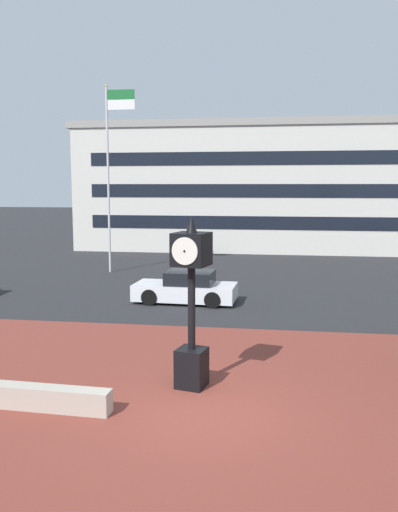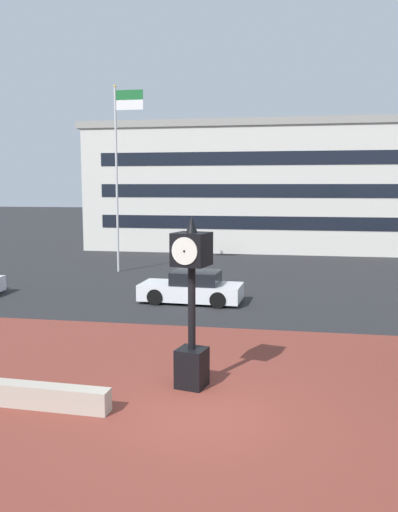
{
  "view_description": "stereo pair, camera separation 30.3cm",
  "coord_description": "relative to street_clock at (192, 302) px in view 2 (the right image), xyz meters",
  "views": [
    {
      "loc": [
        1.45,
        -10.45,
        4.7
      ],
      "look_at": [
        -0.29,
        1.25,
        3.13
      ],
      "focal_mm": 37.24,
      "sensor_mm": 36.0,
      "label": 1
    },
    {
      "loc": [
        1.75,
        -10.4,
        4.7
      ],
      "look_at": [
        -0.29,
        1.25,
        3.13
      ],
      "focal_mm": 37.24,
      "sensor_mm": 36.0,
      "label": 2
    }
  ],
  "objects": [
    {
      "name": "plaza_brick_paving",
      "position": [
        0.48,
        -0.04,
        -2.03
      ],
      "size": [
        44.0,
        10.65,
        0.01
      ],
      "primitive_type": "cube",
      "color": "brown",
      "rests_on": "ground"
    },
    {
      "name": "planter_wall",
      "position": [
        -3.02,
        -1.71,
        -1.79
      ],
      "size": [
        3.22,
        0.55,
        0.5
      ],
      "primitive_type": "cube",
      "rotation": [
        0.0,
        0.0,
        -0.05
      ],
      "color": "#ADA393",
      "rests_on": "ground"
    },
    {
      "name": "ground_plane",
      "position": [
        0.48,
        -1.37,
        -2.04
      ],
      "size": [
        200.0,
        200.0,
        0.0
      ],
      "primitive_type": "plane",
      "color": "#262628"
    },
    {
      "name": "flagpole_primary",
      "position": [
        -6.97,
        15.91,
        3.81
      ],
      "size": [
        1.6,
        0.14,
        9.97
      ],
      "color": "silver",
      "rests_on": "ground"
    },
    {
      "name": "street_clock",
      "position": [
        0.0,
        0.0,
        0.0
      ],
      "size": [
        0.91,
        0.94,
        4.03
      ],
      "rotation": [
        0.0,
        0.0,
        -0.23
      ],
      "color": "black",
      "rests_on": "ground"
    },
    {
      "name": "civic_building",
      "position": [
        2.34,
        30.41,
        2.58
      ],
      "size": [
        30.66,
        11.92,
        9.21
      ],
      "color": "beige",
      "rests_on": "ground"
    },
    {
      "name": "car_street_mid",
      "position": [
        -1.68,
        8.98,
        -1.47
      ],
      "size": [
        4.16,
        2.0,
        1.28
      ],
      "rotation": [
        0.0,
        0.0,
        1.52
      ],
      "color": "silver",
      "rests_on": "ground"
    }
  ]
}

